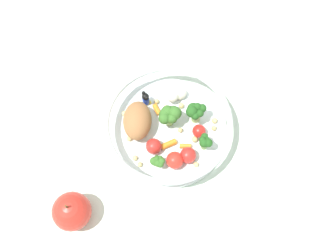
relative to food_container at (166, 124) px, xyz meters
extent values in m
plane|color=silver|center=(-0.01, -0.02, -0.03)|extent=(2.40, 2.40, 0.00)
cylinder|color=white|center=(0.01, 0.00, -0.03)|extent=(0.24, 0.24, 0.01)
torus|color=white|center=(0.01, 0.00, 0.02)|extent=(0.25, 0.25, 0.01)
ellipsoid|color=#9E663D|center=(-0.04, -0.04, 0.01)|extent=(0.10, 0.10, 0.05)
cylinder|color=#8EB766|center=(0.04, -0.07, -0.01)|extent=(0.01, 0.01, 0.01)
sphere|color=#386B28|center=(0.05, -0.07, 0.00)|extent=(0.01, 0.01, 0.01)
sphere|color=#386B28|center=(0.05, -0.06, 0.00)|extent=(0.01, 0.01, 0.01)
sphere|color=#386B28|center=(0.04, -0.06, 0.00)|extent=(0.01, 0.01, 0.01)
sphere|color=#386B28|center=(0.04, -0.06, 0.00)|extent=(0.01, 0.01, 0.01)
sphere|color=#386B28|center=(0.04, -0.07, 0.00)|extent=(0.01, 0.01, 0.01)
sphere|color=#386B28|center=(0.04, -0.07, 0.00)|extent=(0.02, 0.02, 0.02)
sphere|color=#386B28|center=(0.04, -0.07, 0.00)|extent=(0.01, 0.01, 0.01)
sphere|color=#386B28|center=(0.05, -0.07, 0.00)|extent=(0.01, 0.01, 0.01)
cylinder|color=#7FAD5B|center=(0.00, 0.01, -0.01)|extent=(0.02, 0.02, 0.02)
sphere|color=#386B28|center=(0.00, 0.01, 0.01)|extent=(0.02, 0.02, 0.02)
sphere|color=#386B28|center=(0.00, 0.02, 0.02)|extent=(0.03, 0.03, 0.03)
sphere|color=#386B28|center=(-0.01, 0.03, 0.01)|extent=(0.02, 0.02, 0.02)
sphere|color=#386B28|center=(-0.01, 0.02, 0.01)|extent=(0.03, 0.03, 0.03)
sphere|color=#386B28|center=(-0.01, 0.01, 0.01)|extent=(0.02, 0.02, 0.02)
sphere|color=#386B28|center=(-0.01, 0.00, 0.01)|extent=(0.02, 0.02, 0.02)
sphere|color=#386B28|center=(0.00, 0.01, 0.01)|extent=(0.02, 0.02, 0.02)
cylinder|color=#7FAD5B|center=(0.08, 0.02, -0.01)|extent=(0.01, 0.01, 0.02)
sphere|color=#23561E|center=(0.09, 0.02, 0.01)|extent=(0.02, 0.02, 0.02)
sphere|color=#23561E|center=(0.08, 0.03, 0.01)|extent=(0.01, 0.01, 0.01)
sphere|color=#23561E|center=(0.07, 0.03, 0.01)|extent=(0.01, 0.01, 0.01)
sphere|color=#23561E|center=(0.08, 0.02, 0.02)|extent=(0.01, 0.01, 0.01)
sphere|color=#23561E|center=(0.08, 0.02, 0.01)|extent=(0.02, 0.02, 0.02)
cylinder|color=#8EB766|center=(0.03, 0.06, -0.01)|extent=(0.02, 0.02, 0.03)
sphere|color=#23561E|center=(0.04, 0.06, 0.02)|extent=(0.02, 0.02, 0.02)
sphere|color=#23561E|center=(0.03, 0.07, 0.02)|extent=(0.02, 0.02, 0.02)
sphere|color=#23561E|center=(0.02, 0.06, 0.02)|extent=(0.02, 0.02, 0.02)
sphere|color=#23561E|center=(0.02, 0.05, 0.02)|extent=(0.02, 0.02, 0.02)
sphere|color=#23561E|center=(0.02, 0.05, 0.02)|extent=(0.02, 0.02, 0.02)
sphere|color=#23561E|center=(0.03, 0.05, 0.02)|extent=(0.02, 0.02, 0.02)
sphere|color=white|center=(-0.04, 0.06, -0.01)|extent=(0.03, 0.03, 0.03)
sphere|color=white|center=(-0.03, 0.07, -0.01)|extent=(0.03, 0.03, 0.03)
sphere|color=white|center=(-0.04, 0.07, -0.01)|extent=(0.02, 0.02, 0.02)
sphere|color=white|center=(-0.05, 0.07, -0.01)|extent=(0.02, 0.02, 0.02)
sphere|color=white|center=(-0.05, 0.06, 0.00)|extent=(0.03, 0.03, 0.03)
sphere|color=white|center=(-0.04, 0.06, -0.01)|extent=(0.03, 0.03, 0.03)
sphere|color=white|center=(-0.03, 0.05, 0.00)|extent=(0.02, 0.02, 0.02)
cube|color=yellow|center=(-0.07, 0.01, -0.02)|extent=(0.02, 0.02, 0.00)
cylinder|color=#1933B2|center=(-0.07, 0.01, -0.01)|extent=(0.02, 0.02, 0.02)
sphere|color=black|center=(-0.07, 0.01, 0.01)|extent=(0.01, 0.01, 0.01)
sphere|color=black|center=(-0.06, 0.01, 0.01)|extent=(0.01, 0.01, 0.01)
sphere|color=black|center=(-0.08, 0.01, 0.01)|extent=(0.01, 0.01, 0.01)
cylinder|color=orange|center=(-0.04, 0.01, -0.02)|extent=(0.03, 0.02, 0.01)
cylinder|color=orange|center=(0.05, 0.00, -0.02)|extent=(0.02, 0.02, 0.01)
cylinder|color=orange|center=(0.03, -0.02, -0.02)|extent=(0.02, 0.03, 0.01)
sphere|color=red|center=(0.01, -0.05, -0.01)|extent=(0.03, 0.03, 0.03)
sphere|color=red|center=(0.06, -0.04, 0.00)|extent=(0.03, 0.03, 0.03)
sphere|color=red|center=(0.07, -0.01, -0.01)|extent=(0.03, 0.03, 0.03)
sphere|color=red|center=(0.05, 0.04, -0.01)|extent=(0.03, 0.03, 0.03)
sphere|color=tan|center=(-0.05, 0.03, -0.02)|extent=(0.01, 0.01, 0.01)
sphere|color=#D1B775|center=(-0.02, 0.06, -0.02)|extent=(0.01, 0.01, 0.01)
sphere|color=#D1B775|center=(0.06, 0.08, -0.02)|extent=(0.01, 0.01, 0.01)
sphere|color=#D1B775|center=(-0.08, -0.04, -0.02)|extent=(0.01, 0.01, 0.01)
sphere|color=tan|center=(0.07, 0.07, -0.02)|extent=(0.01, 0.01, 0.01)
sphere|color=tan|center=(0.02, -0.09, -0.02)|extent=(0.01, 0.01, 0.01)
sphere|color=tan|center=(-0.05, 0.00, -0.02)|extent=(0.01, 0.01, 0.01)
sphere|color=#D1B775|center=(0.10, -0.02, -0.02)|extent=(0.01, 0.01, 0.01)
sphere|color=#D1B775|center=(0.06, 0.02, -0.02)|extent=(0.01, 0.01, 0.01)
sphere|color=#D1B775|center=(0.00, -0.09, -0.02)|extent=(0.01, 0.01, 0.01)
sphere|color=#D1B775|center=(-0.03, -0.07, -0.02)|extent=(0.01, 0.01, 0.01)
sphere|color=tan|center=(-0.03, 0.03, -0.02)|extent=(0.01, 0.01, 0.01)
sphere|color=#D1B775|center=(0.02, 0.02, -0.02)|extent=(0.01, 0.01, 0.01)
sphere|color=red|center=(0.00, -0.24, 0.00)|extent=(0.07, 0.07, 0.07)
cylinder|color=brown|center=(0.00, -0.24, 0.04)|extent=(0.00, 0.00, 0.01)
camera|label=1|loc=(0.22, -0.22, 0.70)|focal=41.87mm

